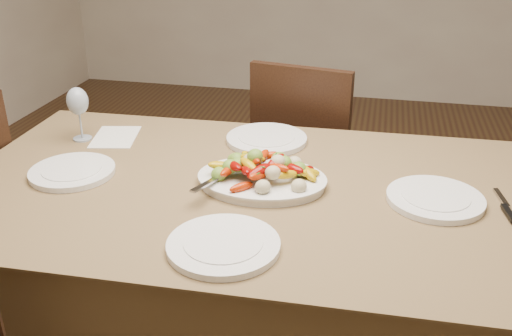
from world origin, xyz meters
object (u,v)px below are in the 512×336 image
object	(u,v)px
serving_platter	(262,182)
plate_right	(435,199)
dining_table	(256,289)
plate_far	(267,139)
plate_left	(72,172)
chair_far	(312,159)
plate_near	(223,246)
wine_glass	(79,112)

from	to	relation	value
serving_platter	plate_right	bearing A→B (deg)	0.56
serving_platter	plate_right	xyz separation A→B (m)	(0.50, 0.00, -0.00)
plate_right	serving_platter	bearing A→B (deg)	-179.44
dining_table	plate_far	distance (m)	0.52
dining_table	plate_left	bearing A→B (deg)	-175.74
chair_far	plate_near	bearing A→B (deg)	97.57
plate_far	wine_glass	bearing A→B (deg)	-169.36
dining_table	plate_left	size ratio (longest dim) A/B	6.97
dining_table	plate_right	xyz separation A→B (m)	(0.52, 0.02, 0.39)
plate_near	serving_platter	bearing A→B (deg)	86.74
plate_right	wine_glass	distance (m)	1.23
serving_platter	plate_far	distance (m)	0.34
plate_right	plate_near	bearing A→B (deg)	-145.27
serving_platter	plate_left	distance (m)	0.60
dining_table	plate_left	xyz separation A→B (m)	(-0.58, -0.04, 0.39)
serving_platter	dining_table	bearing A→B (deg)	-138.17
dining_table	serving_platter	world-z (taller)	serving_platter
plate_far	plate_near	distance (m)	0.70
dining_table	serving_platter	bearing A→B (deg)	41.83
serving_platter	wine_glass	distance (m)	0.74
dining_table	serving_platter	distance (m)	0.39
plate_far	plate_left	bearing A→B (deg)	-143.91
plate_left	plate_near	world-z (taller)	same
serving_platter	plate_near	world-z (taller)	serving_platter
plate_right	wine_glass	bearing A→B (deg)	170.13
dining_table	wine_glass	bearing A→B (deg)	161.67
plate_left	serving_platter	bearing A→B (deg)	5.43
plate_near	dining_table	bearing A→B (deg)	89.10
plate_right	dining_table	bearing A→B (deg)	-177.98
serving_platter	plate_near	size ratio (longest dim) A/B	1.34
dining_table	chair_far	xyz separation A→B (m)	(0.07, 0.86, 0.10)
dining_table	plate_far	bearing A→B (deg)	96.44
plate_near	wine_glass	world-z (taller)	wine_glass
chair_far	serving_platter	distance (m)	0.90
serving_platter	wine_glass	xyz separation A→B (m)	(-0.71, 0.22, 0.09)
chair_far	plate_near	distance (m)	1.24
serving_platter	plate_right	size ratio (longest dim) A/B	1.38
plate_left	chair_far	bearing A→B (deg)	54.36
dining_table	plate_near	distance (m)	0.52
plate_near	plate_far	bearing A→B (deg)	92.82
dining_table	chair_far	size ratio (longest dim) A/B	1.94
plate_near	wine_glass	distance (m)	0.90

